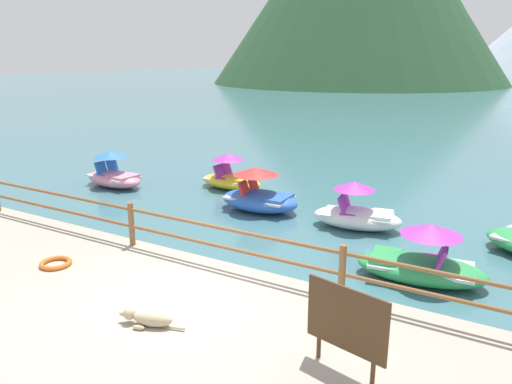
{
  "coord_description": "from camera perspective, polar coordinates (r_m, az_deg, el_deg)",
  "views": [
    {
      "loc": [
        4.88,
        -5.69,
        4.39
      ],
      "look_at": [
        -1.28,
        5.0,
        0.9
      ],
      "focal_mm": 34.28,
      "sensor_mm": 36.0,
      "label": 1
    }
  ],
  "objects": [
    {
      "name": "ground_plane",
      "position": [
        46.16,
        24.06,
        8.99
      ],
      "size": [
        200.0,
        200.0,
        0.0
      ],
      "primitive_type": "plane",
      "color": "#3D6B75"
    },
    {
      "name": "sign_board",
      "position": [
        6.52,
        10.52,
        -14.52
      ],
      "size": [
        1.16,
        0.3,
        1.19
      ],
      "color": "silver",
      "rests_on": "promenade_dock"
    },
    {
      "name": "life_ring",
      "position": [
        10.43,
        -22.34,
        -7.68
      ],
      "size": [
        0.61,
        0.61,
        0.09
      ],
      "primitive_type": "torus",
      "color": "orange",
      "rests_on": "promenade_dock"
    },
    {
      "name": "pedal_boat_3",
      "position": [
        17.43,
        -16.27,
        1.93
      ],
      "size": [
        2.43,
        1.42,
        1.23
      ],
      "color": "pink",
      "rests_on": "ground"
    },
    {
      "name": "pedal_boat_4",
      "position": [
        10.38,
        18.77,
        -7.79
      ],
      "size": [
        2.66,
        1.54,
        1.21
      ],
      "color": "green",
      "rests_on": "ground"
    },
    {
      "name": "dog_resting",
      "position": [
        7.84,
        -12.46,
        -14.14
      ],
      "size": [
        1.06,
        0.48,
        0.26
      ],
      "color": "tan",
      "rests_on": "promenade_dock"
    },
    {
      "name": "pedal_boat_6",
      "position": [
        12.97,
        11.7,
        -2.43
      ],
      "size": [
        2.42,
        1.43,
        1.25
      ],
      "color": "white",
      "rests_on": "ground"
    },
    {
      "name": "pedal_boat_1",
      "position": [
        14.11,
        0.39,
        -0.46
      ],
      "size": [
        2.38,
        1.44,
        1.28
      ],
      "color": "blue",
      "rests_on": "ground"
    },
    {
      "name": "dock_railing",
      "position": [
        9.37,
        -3.78,
        -5.57
      ],
      "size": [
        23.92,
        0.12,
        0.95
      ],
      "color": "brown",
      "rests_on": "promenade_dock"
    },
    {
      "name": "pedal_boat_0",
      "position": [
        16.52,
        -2.93,
        1.73
      ],
      "size": [
        2.31,
        1.28,
        1.19
      ],
      "color": "yellow",
      "rests_on": "ground"
    }
  ]
}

